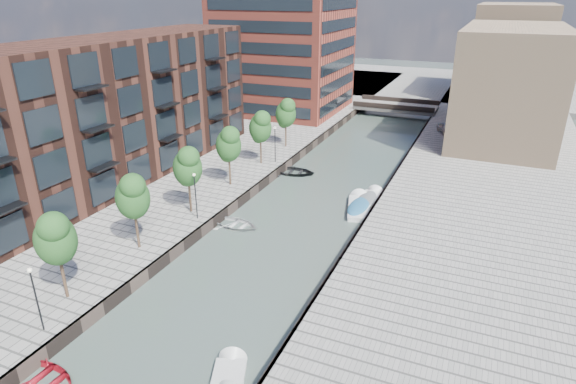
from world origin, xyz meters
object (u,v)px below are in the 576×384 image
Objects in this scene: sloop_2 at (40,384)px; motorboat_2 at (228,384)px; car at (446,128)px; sloop_3 at (236,226)px; tree_1 at (55,237)px; tree_3 at (187,165)px; tree_5 at (260,126)px; motorboat_4 at (368,199)px; tree_2 at (132,195)px; bridge at (396,107)px; motorboat_3 at (359,206)px; sloop_4 at (293,174)px; tree_6 at (286,112)px; tree_4 at (228,143)px.

motorboat_2 is at bearing -65.35° from sloop_2.
sloop_3 is at bearing -136.21° from car.
sloop_3 is (4.10, 14.67, -5.31)m from tree_1.
tree_3 reaches higher than motorboat_2.
tree_5 is 1.39× the size of sloop_3.
tree_3 is 1.00× the size of tree_5.
motorboat_2 is at bearing -91.49° from motorboat_4.
tree_2 is 1.16× the size of motorboat_2.
tree_5 reaches higher than bridge.
sloop_2 is 0.84× the size of motorboat_3.
sloop_4 is (3.66, 21.73, -5.31)m from tree_2.
tree_6 is at bearing 16.22° from sloop_3.
motorboat_4 is at bearing -82.42° from bridge.
car is (17.73, 28.16, -3.63)m from tree_4.
tree_4 is at bearing 147.43° from sloop_4.
bridge is at bearing -2.27° from sloop_2.
motorboat_2 is (8.57, -16.33, 0.09)m from sloop_3.
tree_1 is 16.13m from sloop_3.
sloop_3 is (0.55, 20.14, 0.00)m from sloop_2.
motorboat_2 is at bearing -7.47° from tree_1.
tree_4 is at bearing 119.21° from motorboat_2.
tree_3 is 39.55m from car.
sloop_2 is (3.55, -33.47, -5.31)m from tree_5.
tree_1 reaches higher than sloop_3.
tree_5 is at bearing 94.03° from sloop_4.
tree_6 is 9.00m from sloop_4.
tree_3 is 1.01× the size of motorboat_3.
tree_1 is at bearing -134.48° from car.
bridge is at bearing 97.58° from motorboat_4.
car reaches higher than sloop_4.
sloop_2 reaches higher than sloop_3.
motorboat_2 reaches higher than sloop_3.
tree_5 reaches higher than motorboat_3.
tree_4 is at bearing 37.74° from sloop_3.
tree_3 is 1.21× the size of sloop_2.
tree_1 is at bearing -90.00° from tree_5.
bridge is 2.18× the size of tree_3.
car is (13.63, 34.49, 1.68)m from sloop_3.
tree_4 is at bearing 90.00° from tree_3.
tree_3 is at bearing -141.41° from car.
tree_2 is at bearing -129.79° from motorboat_3.
tree_2 is 1.21× the size of sloop_2.
motorboat_4 reaches higher than sloop_4.
tree_5 reaches higher than car.
motorboat_2 is at bearing -170.70° from sloop_4.
tree_6 reaches higher than bridge.
tree_6 is 22.98m from car.
tree_1 and tree_2 have the same top height.
motorboat_3 is 1.48× the size of car.
tree_6 is (0.00, 21.00, 0.00)m from tree_3.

